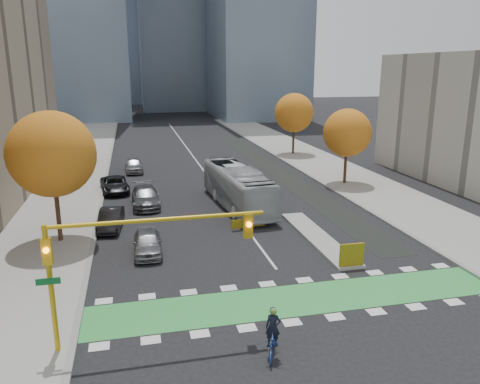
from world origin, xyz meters
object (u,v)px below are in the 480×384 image
tree_west (52,154)px  traffic_signal_west (120,250)px  parked_car_b (111,219)px  parked_car_e (134,165)px  parked_car_a (147,242)px  hazard_board (352,255)px  tree_east_near (347,133)px  tree_east_far (294,113)px  parked_car_c (145,197)px  cyclist (273,340)px  bus (238,187)px  parked_car_d (115,185)px

tree_west → traffic_signal_west: (4.07, -12.51, -1.58)m
tree_west → parked_car_b: 6.10m
traffic_signal_west → parked_car_e: 32.68m
parked_car_a → parked_car_e: size_ratio=0.92×
traffic_signal_west → hazard_board: bearing=21.5°
parked_car_e → traffic_signal_west: bearing=-93.3°
tree_west → tree_east_near: bearing=22.6°
traffic_signal_west → parked_car_e: (0.67, 32.51, -3.28)m
tree_east_far → parked_car_c: size_ratio=1.48×
traffic_signal_west → cyclist: bearing=-20.5°
tree_west → parked_car_c: (5.50, 6.95, -4.86)m
tree_east_far → parked_car_b: size_ratio=1.85×
tree_east_near → parked_car_e: (-19.26, 10.00, -4.11)m
tree_east_near → cyclist: 28.81m
parked_car_a → parked_car_b: parked_car_a is taller
hazard_board → bus: 13.44m
cyclist → traffic_signal_west: bearing=-179.2°
hazard_board → traffic_signal_west: traffic_signal_west is taller
tree_east_near → traffic_signal_west: 30.08m
cyclist → tree_east_near: bearing=80.6°
parked_car_a → tree_west: bearing=151.1°
parked_car_b → tree_east_far: bearing=53.6°
tree_west → tree_east_near: tree_west is taller
cyclist → parked_car_e: cyclist is taller
parked_car_a → parked_car_b: 5.49m
hazard_board → tree_east_near: tree_east_near is taller
hazard_board → bus: bus is taller
tree_east_near → parked_car_d: 21.50m
tree_west → bus: size_ratio=0.72×
hazard_board → tree_east_near: 19.93m
hazard_board → traffic_signal_west: size_ratio=0.16×
tree_east_far → bus: size_ratio=0.67×
bus → parked_car_d: bearing=139.7°
traffic_signal_west → cyclist: traffic_signal_west is taller
traffic_signal_west → parked_car_a: 10.11m
hazard_board → tree_east_far: size_ratio=0.18×
traffic_signal_west → cyclist: 6.68m
tree_west → parked_car_a: (5.27, -3.05, -4.93)m
tree_west → parked_car_c: bearing=51.7°
tree_east_far → parked_car_d: (-21.50, -14.05, -4.56)m
parked_car_b → parked_car_e: 18.13m
traffic_signal_west → parked_car_d: bearing=92.5°
tree_west → parked_car_d: 13.28m
tree_east_far → parked_car_c: 27.27m
tree_west → traffic_signal_west: 13.25m
tree_west → tree_east_far: tree_west is taller
tree_east_far → parked_car_d: size_ratio=1.57×
bus → parked_car_a: bus is taller
tree_east_near → parked_car_e: 22.08m
hazard_board → parked_car_e: bearing=112.0°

